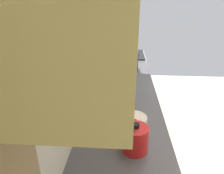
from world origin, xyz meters
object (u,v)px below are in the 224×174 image
object	(u,v)px
oven_range	(125,80)
kettle	(135,139)
microwave	(123,58)
bowl	(133,120)

from	to	relation	value
oven_range	kettle	xyz separation A→B (m)	(-2.16, -0.07, 0.51)
oven_range	kettle	bearing A→B (deg)	-178.19
microwave	oven_range	bearing A→B (deg)	-2.15
oven_range	bowl	world-z (taller)	oven_range
oven_range	bowl	xyz separation A→B (m)	(-1.88, -0.07, 0.46)
oven_range	bowl	size ratio (longest dim) A/B	5.59
microwave	bowl	bearing A→B (deg)	-175.28
oven_range	kettle	distance (m)	2.22
oven_range	microwave	size ratio (longest dim) A/B	2.36
kettle	oven_range	bearing A→B (deg)	1.81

